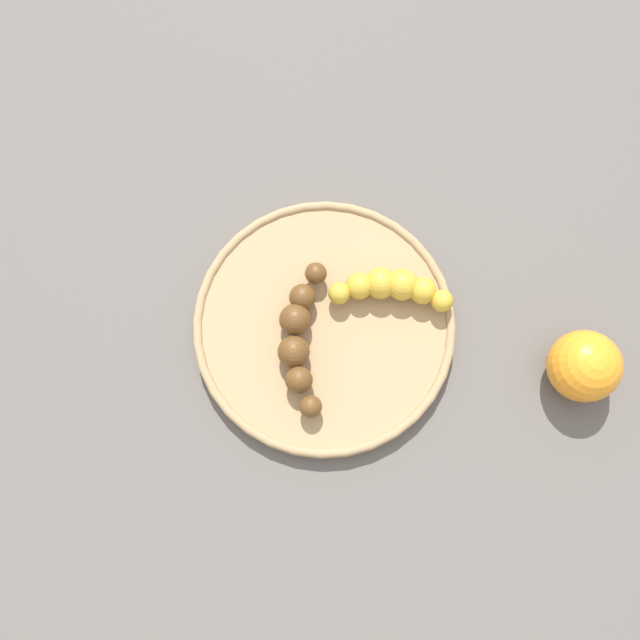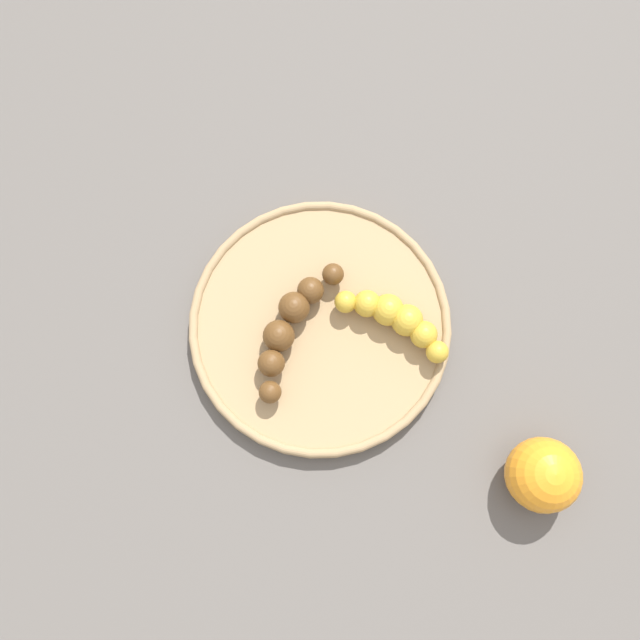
# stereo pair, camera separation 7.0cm
# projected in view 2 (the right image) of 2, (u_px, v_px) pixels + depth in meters

# --- Properties ---
(ground_plane) EXTENTS (2.40, 2.40, 0.00)m
(ground_plane) POSITION_uv_depth(u_px,v_px,m) (320.00, 328.00, 0.74)
(ground_plane) COLOR #56514C
(fruit_bowl) EXTENTS (0.29, 0.29, 0.02)m
(fruit_bowl) POSITION_uv_depth(u_px,v_px,m) (320.00, 325.00, 0.73)
(fruit_bowl) COLOR #A08259
(fruit_bowl) RESTS_ON ground_plane
(banana_spotted) EXTENTS (0.13, 0.05, 0.03)m
(banana_spotted) POSITION_uv_depth(u_px,v_px,m) (396.00, 318.00, 0.70)
(banana_spotted) COLOR gold
(banana_spotted) RESTS_ON fruit_bowl
(banana_overripe) EXTENTS (0.05, 0.17, 0.03)m
(banana_overripe) POSITION_uv_depth(u_px,v_px,m) (290.00, 326.00, 0.70)
(banana_overripe) COLOR #593819
(banana_overripe) RESTS_ON fruit_bowl
(orange_fruit) EXTENTS (0.08, 0.08, 0.08)m
(orange_fruit) POSITION_uv_depth(u_px,v_px,m) (543.00, 475.00, 0.67)
(orange_fruit) COLOR orange
(orange_fruit) RESTS_ON ground_plane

